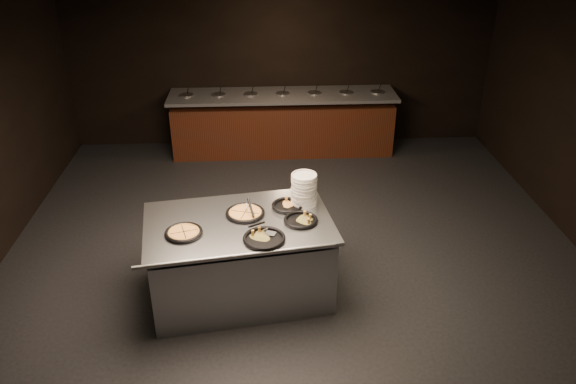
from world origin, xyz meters
The scene contains 11 objects.
room centered at (0.00, 0.00, 1.45)m, with size 7.02×8.02×2.92m.
salad_bar centered at (0.00, 3.56, 0.44)m, with size 3.70×0.83×1.18m.
serving_counter centered at (-0.63, -0.26, 0.44)m, with size 2.06×1.49×0.91m.
plate_stack centered at (0.07, 0.08, 1.08)m, with size 0.27×0.27×0.35m, color white.
pan_veggie_whole centered at (-1.16, -0.48, 0.93)m, with size 0.38×0.38×0.04m.
pan_cheese_whole centered at (-0.56, -0.12, 0.93)m, with size 0.41×0.41×0.04m.
pan_cheese_slices_a centered at (-0.11, 0.01, 0.93)m, with size 0.34×0.34×0.04m.
pan_cheese_slices_b centered at (-0.37, -0.62, 0.93)m, with size 0.42×0.42×0.04m.
pan_veggie_slices centered at (0.01, -0.30, 0.93)m, with size 0.35×0.35×0.04m.
server_left centered at (-0.52, -0.12, 0.99)m, with size 0.18×0.33×0.17m.
server_right centered at (-0.40, -0.50, 0.98)m, with size 0.29×0.16×0.14m.
Camera 1 is at (-0.38, -5.20, 3.87)m, focal length 35.00 mm.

